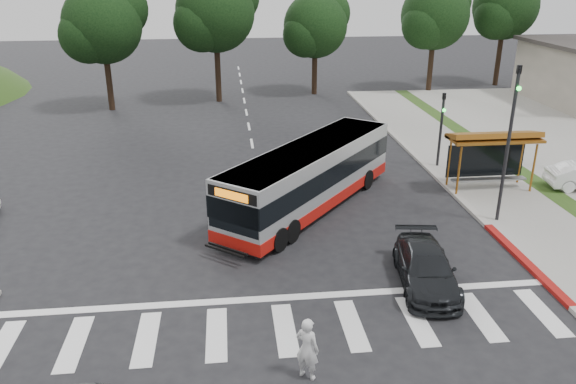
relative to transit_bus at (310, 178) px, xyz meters
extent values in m
plane|color=black|center=(-2.05, -3.86, -1.41)|extent=(140.00, 140.00, 0.00)
cube|color=gray|center=(8.95, 4.14, -1.35)|extent=(4.00, 40.00, 0.12)
cube|color=#9E9991|center=(6.95, 4.14, -1.33)|extent=(0.30, 40.00, 0.15)
cube|color=maroon|center=(6.95, -5.86, -1.33)|extent=(0.32, 6.00, 0.15)
cube|color=silver|center=(-2.05, -8.86, -1.40)|extent=(18.00, 2.60, 0.01)
cylinder|color=#8F5417|center=(6.95, 0.54, -0.14)|extent=(0.10, 0.10, 2.30)
cylinder|color=#8F5417|center=(10.55, 0.54, -0.14)|extent=(0.10, 0.10, 2.30)
cylinder|color=#8F5417|center=(6.95, 1.74, -0.14)|extent=(0.10, 0.10, 2.30)
cylinder|color=#8F5417|center=(10.55, 1.74, -0.14)|extent=(0.10, 0.10, 2.30)
cube|color=#8F5417|center=(8.75, 1.14, 1.16)|extent=(4.20, 1.60, 0.12)
cube|color=#8F5417|center=(8.75, 1.19, 1.31)|extent=(4.20, 1.32, 0.51)
cube|color=black|center=(8.75, 1.74, -0.09)|extent=(3.80, 0.06, 1.60)
cube|color=gray|center=(8.75, 1.14, -0.84)|extent=(3.60, 0.40, 0.08)
cylinder|color=black|center=(7.55, -2.36, 1.84)|extent=(0.14, 0.14, 6.50)
imported|color=black|center=(7.55, -2.36, 4.59)|extent=(0.16, 0.20, 1.00)
sphere|color=#19E533|center=(7.55, -2.54, 4.24)|extent=(0.18, 0.18, 0.18)
cylinder|color=black|center=(7.55, 4.64, 0.59)|extent=(0.14, 0.14, 4.00)
imported|color=black|center=(7.55, 4.64, 2.09)|extent=(0.16, 0.20, 1.00)
sphere|color=#19E533|center=(7.55, 4.46, 1.74)|extent=(0.18, 0.18, 0.18)
cylinder|color=black|center=(13.95, 24.14, 0.89)|extent=(0.44, 0.44, 4.40)
sphere|color=black|center=(13.95, 24.14, 4.89)|extent=(5.60, 5.60, 5.60)
sphere|color=black|center=(15.07, 24.98, 5.89)|extent=(4.20, 4.20, 4.20)
sphere|color=black|center=(12.97, 23.44, 4.19)|extent=(3.92, 3.92, 3.92)
cylinder|color=black|center=(20.95, 26.14, 1.01)|extent=(0.44, 0.44, 4.84)
sphere|color=black|center=(20.95, 26.14, 5.41)|extent=(5.60, 5.60, 5.60)
sphere|color=black|center=(19.97, 25.44, 4.64)|extent=(3.92, 3.92, 3.92)
cylinder|color=black|center=(-4.05, 22.14, 1.01)|extent=(0.44, 0.44, 4.84)
sphere|color=black|center=(-4.05, 22.14, 5.41)|extent=(6.00, 6.00, 6.00)
sphere|color=black|center=(-5.10, 21.39, 4.64)|extent=(4.20, 4.20, 4.20)
cylinder|color=black|center=(3.95, 24.14, 0.57)|extent=(0.44, 0.44, 3.96)
sphere|color=black|center=(3.95, 24.14, 4.17)|extent=(5.20, 5.20, 5.20)
sphere|color=black|center=(4.99, 24.92, 5.07)|extent=(3.90, 3.90, 3.90)
sphere|color=black|center=(3.04, 23.49, 3.54)|extent=(3.64, 3.64, 3.64)
cylinder|color=black|center=(-12.05, 20.14, 0.79)|extent=(0.44, 0.44, 4.40)
sphere|color=black|center=(-12.05, 20.14, 4.79)|extent=(5.60, 5.60, 5.60)
sphere|color=black|center=(-10.93, 20.98, 5.79)|extent=(4.20, 4.20, 4.20)
sphere|color=black|center=(-13.03, 19.44, 4.09)|extent=(3.92, 3.92, 3.92)
imported|color=silver|center=(-1.70, -10.96, -0.52)|extent=(0.77, 0.72, 1.77)
imported|color=black|center=(2.87, -6.87, -0.78)|extent=(2.36, 4.54, 1.26)
camera|label=1|loc=(-3.49, -22.60, 8.46)|focal=35.00mm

